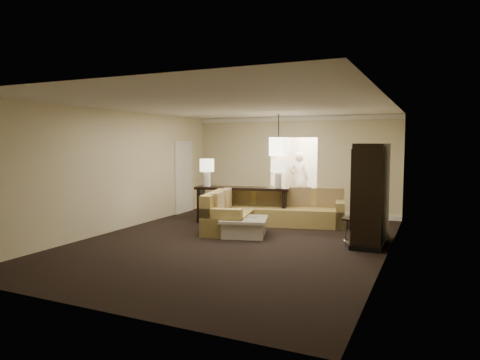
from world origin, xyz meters
The scene contains 19 objects.
ground centered at (0.00, 0.00, 0.00)m, with size 8.00×8.00×0.00m, color black.
wall_back centered at (0.00, 4.00, 1.40)m, with size 6.00×0.04×2.80m, color beige.
wall_front centered at (0.00, -4.00, 1.40)m, with size 6.00×0.04×2.80m, color beige.
wall_left centered at (-3.00, 0.00, 1.40)m, with size 0.04×8.00×2.80m, color beige.
wall_right centered at (3.00, 0.00, 1.40)m, with size 0.04×8.00×2.80m, color beige.
ceiling centered at (0.00, 0.00, 2.80)m, with size 6.00×8.00×0.02m, color silver.
crown_molding centered at (0.00, 3.95, 2.73)m, with size 6.00×0.10×0.12m, color white.
baseboard centered at (0.00, 3.95, 0.06)m, with size 6.00×0.10×0.12m, color white.
side_door centered at (-2.97, 2.80, 1.05)m, with size 0.05×0.90×2.10m, color white.
foyer centered at (0.00, 5.34, 1.30)m, with size 1.44×2.02×2.80m.
sectional_sofa centered at (-0.03, 1.80, 0.37)m, with size 3.23×2.96×0.93m.
coffee_table centered at (-0.04, 0.61, 0.20)m, with size 1.24×1.24×0.42m.
console_table centered at (-0.73, 2.00, 0.55)m, with size 2.46×1.09×0.93m.
armoire centered at (2.59, 0.96, 0.98)m, with size 0.61×1.42×2.04m.
drink_table centered at (2.30, 0.67, 0.40)m, with size 0.45×0.45×0.56m.
table_lamp_left centered at (-1.63, 1.78, 1.40)m, with size 0.37×0.37×0.71m.
table_lamp_right centered at (0.17, 2.22, 1.40)m, with size 0.37×0.37×0.71m.
pendant_light centered at (0.00, 2.70, 1.95)m, with size 0.38×0.38×1.09m.
person centered at (-0.27, 5.43, 0.98)m, with size 0.71×0.47×1.96m, color beige.
Camera 1 is at (3.75, -7.89, 2.05)m, focal length 32.00 mm.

